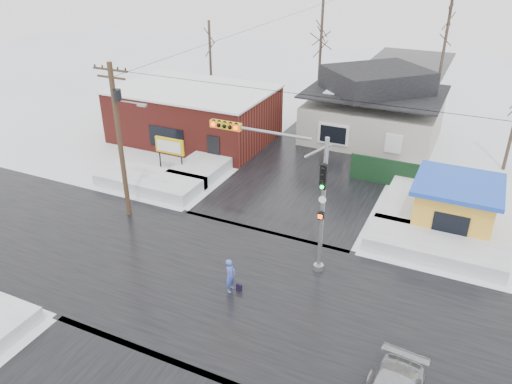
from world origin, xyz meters
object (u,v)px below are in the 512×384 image
at_px(kiosk, 455,205).
at_px(pedestrian, 230,276).
at_px(traffic_signal, 292,182).
at_px(marquee_sign, 170,147).
at_px(utility_pole, 120,133).

relative_size(kiosk, pedestrian, 2.71).
bearing_deg(traffic_signal, pedestrian, -116.13).
relative_size(traffic_signal, pedestrian, 4.13).
bearing_deg(pedestrian, marquee_sign, 44.46).
xyz_separation_m(traffic_signal, pedestrian, (-1.61, -3.27, -3.69)).
height_order(utility_pole, pedestrian, utility_pole).
distance_m(marquee_sign, kiosk, 18.51).
height_order(utility_pole, marquee_sign, utility_pole).
bearing_deg(utility_pole, pedestrian, -23.49).
distance_m(utility_pole, pedestrian, 10.46).
xyz_separation_m(traffic_signal, utility_pole, (-10.36, 0.53, 0.57)).
height_order(traffic_signal, utility_pole, utility_pole).
xyz_separation_m(marquee_sign, kiosk, (18.50, 0.50, -0.46)).
relative_size(utility_pole, marquee_sign, 3.53).
bearing_deg(utility_pole, traffic_signal, -2.95).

